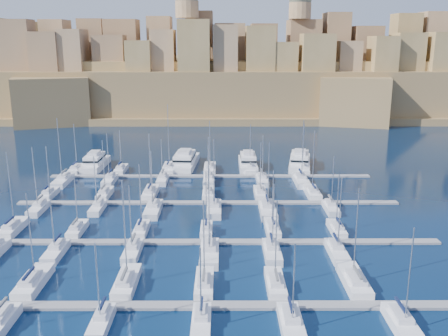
{
  "coord_description": "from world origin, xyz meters",
  "views": [
    {
      "loc": [
        3.25,
        -94.88,
        35.37
      ],
      "look_at": [
        3.54,
        6.0,
        9.18
      ],
      "focal_mm": 40.0,
      "sensor_mm": 36.0,
      "label": 1
    }
  ],
  "objects_px": {
    "motor_yacht_a": "(95,162)",
    "motor_yacht_b": "(185,161)",
    "sailboat_2": "(127,282)",
    "sailboat_4": "(275,284)",
    "motor_yacht_c": "(248,162)",
    "motor_yacht_d": "(300,161)"
  },
  "relations": [
    {
      "from": "sailboat_4",
      "to": "sailboat_2",
      "type": "bearing_deg",
      "value": 178.68
    },
    {
      "from": "sailboat_2",
      "to": "motor_yacht_b",
      "type": "xyz_separation_m",
      "value": [
        3.41,
        71.15,
        0.96
      ]
    },
    {
      "from": "sailboat_4",
      "to": "motor_yacht_c",
      "type": "height_order",
      "value": "sailboat_4"
    },
    {
      "from": "motor_yacht_c",
      "to": "motor_yacht_d",
      "type": "bearing_deg",
      "value": 4.77
    },
    {
      "from": "motor_yacht_b",
      "to": "motor_yacht_a",
      "type": "bearing_deg",
      "value": -176.03
    },
    {
      "from": "sailboat_2",
      "to": "motor_yacht_a",
      "type": "distance_m",
      "value": 72.73
    },
    {
      "from": "sailboat_2",
      "to": "motor_yacht_b",
      "type": "relative_size",
      "value": 0.82
    },
    {
      "from": "motor_yacht_c",
      "to": "motor_yacht_d",
      "type": "distance_m",
      "value": 14.86
    },
    {
      "from": "motor_yacht_b",
      "to": "motor_yacht_d",
      "type": "height_order",
      "value": "same"
    },
    {
      "from": "sailboat_4",
      "to": "motor_yacht_d",
      "type": "distance_m",
      "value": 72.63
    },
    {
      "from": "sailboat_4",
      "to": "motor_yacht_b",
      "type": "relative_size",
      "value": 0.68
    },
    {
      "from": "motor_yacht_b",
      "to": "motor_yacht_d",
      "type": "relative_size",
      "value": 1.03
    },
    {
      "from": "motor_yacht_a",
      "to": "motor_yacht_c",
      "type": "bearing_deg",
      "value": 0.1
    },
    {
      "from": "motor_yacht_a",
      "to": "motor_yacht_b",
      "type": "xyz_separation_m",
      "value": [
        25.13,
        1.74,
        -0.0
      ]
    },
    {
      "from": "motor_yacht_b",
      "to": "motor_yacht_d",
      "type": "xyz_separation_m",
      "value": [
        32.64,
        -0.44,
        0.0
      ]
    },
    {
      "from": "motor_yacht_d",
      "to": "sailboat_2",
      "type": "bearing_deg",
      "value": -117.02
    },
    {
      "from": "motor_yacht_c",
      "to": "motor_yacht_a",
      "type": "bearing_deg",
      "value": -179.9
    },
    {
      "from": "sailboat_4",
      "to": "motor_yacht_c",
      "type": "bearing_deg",
      "value": 90.47
    },
    {
      "from": "sailboat_2",
      "to": "sailboat_4",
      "type": "bearing_deg",
      "value": -1.32
    },
    {
      "from": "sailboat_2",
      "to": "motor_yacht_b",
      "type": "distance_m",
      "value": 71.24
    },
    {
      "from": "motor_yacht_a",
      "to": "motor_yacht_d",
      "type": "xyz_separation_m",
      "value": [
        57.77,
        1.31,
        0.0
      ]
    },
    {
      "from": "motor_yacht_a",
      "to": "motor_yacht_b",
      "type": "distance_m",
      "value": 25.19
    }
  ]
}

